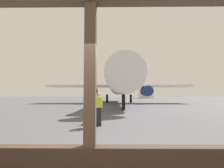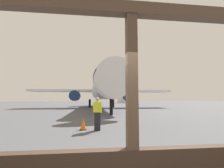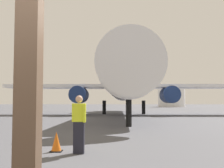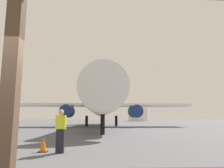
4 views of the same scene
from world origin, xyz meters
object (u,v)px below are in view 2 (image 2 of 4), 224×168
(ground_crew_worker, at_px, (97,113))
(fuel_storage_tank, at_px, (125,98))
(traffic_cone, at_px, (83,124))
(airplane, at_px, (103,89))

(ground_crew_worker, bearing_deg, fuel_storage_tank, 77.25)
(ground_crew_worker, relative_size, traffic_cone, 2.81)
(airplane, distance_m, fuel_storage_tank, 51.44)
(ground_crew_worker, height_order, fuel_storage_tank, fuel_storage_tank)
(airplane, xyz_separation_m, traffic_cone, (-2.56, -22.08, -3.32))
(airplane, relative_size, fuel_storage_tank, 4.47)
(airplane, xyz_separation_m, ground_crew_worker, (-1.82, -22.40, -2.71))
(fuel_storage_tank, bearing_deg, ground_crew_worker, -102.75)
(ground_crew_worker, bearing_deg, airplane, 85.36)
(fuel_storage_tank, bearing_deg, traffic_cone, -103.37)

